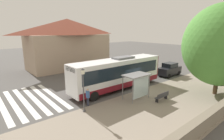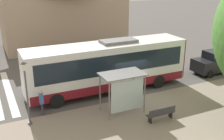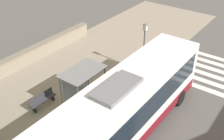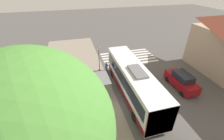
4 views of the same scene
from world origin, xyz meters
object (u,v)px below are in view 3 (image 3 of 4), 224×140
Objects in this scene: bench at (43,100)px; street_lamp_near at (144,44)px; bus_shelter at (81,77)px; bus at (126,107)px; pedestrian at (147,69)px.

street_lamp_near reaches higher than bench.
bus_shelter is at bearing 39.00° from bench.
bus_shelter is at bearing 170.83° from bus.
pedestrian reaches higher than bench.
bus_shelter is at bearing -111.37° from pedestrian.
bus_shelter is 1.63× the size of pedestrian.
bench is (-1.92, -1.55, -1.64)m from bus_shelter.
bench is (-3.76, -6.27, -0.50)m from pedestrian.
bus reaches higher than bus_shelter.
bus is 6.54× the size of bench.
street_lamp_near is (-2.66, 6.21, 0.34)m from bus.
bench is at bearing -141.00° from bus_shelter.
bus is 7.20× the size of pedestrian.
bench is 0.48× the size of street_lamp_near.
pedestrian is 7.33m from bench.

